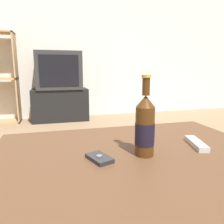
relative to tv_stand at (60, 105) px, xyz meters
The scene contains 7 objects.
back_wall 1.11m from the tv_stand, 56.96° to the left, with size 8.00×0.05×2.60m.
coffee_table 2.76m from the tv_stand, 86.28° to the right, with size 1.02×0.81×0.48m.
tv_stand is the anchor object (origin of this frame).
television 0.52m from the tv_stand, 90.00° to the right, with size 0.66×0.46×0.55m.
beer_bottle 2.77m from the tv_stand, 85.68° to the right, with size 0.07×0.07×0.28m.
cell_phone 2.75m from the tv_stand, 89.09° to the right, with size 0.09×0.11×0.02m.
remote_control 2.76m from the tv_stand, 80.71° to the right, with size 0.08×0.16×0.02m.
Camera 1 is at (-0.27, -0.66, 0.78)m, focal length 35.00 mm.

